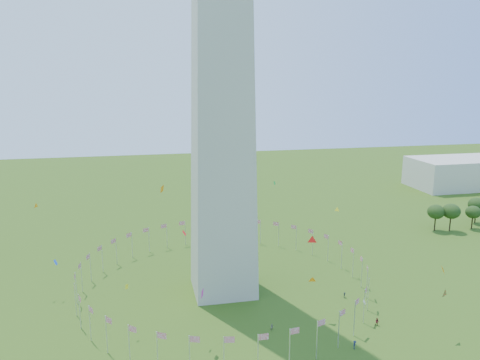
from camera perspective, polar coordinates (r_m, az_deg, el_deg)
The scene contains 3 objects.
flag_ring at distance 136.14m, azimuth -2.05°, elevation -11.50°, with size 80.24×80.24×9.00m.
gov_building_east_a at distance 285.74m, azimuth 25.01°, elevation 0.80°, with size 50.00×30.00×16.00m, color beige.
kites_aloft at distance 108.59m, azimuth 7.10°, elevation -8.75°, with size 115.39×76.57×37.30m.
Camera 1 is at (-21.55, -72.61, 59.59)m, focal length 35.00 mm.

